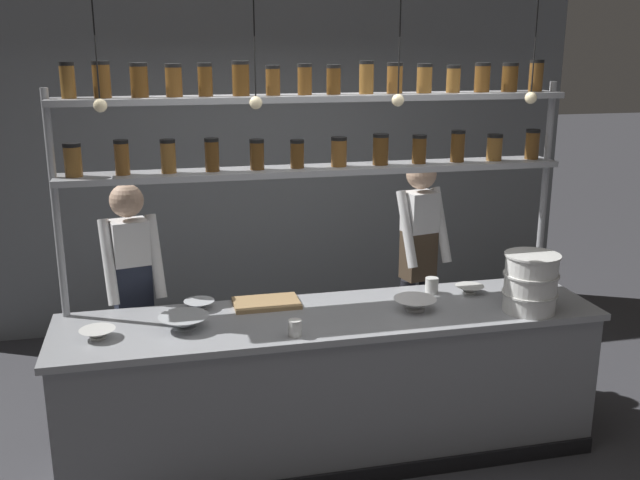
{
  "coord_description": "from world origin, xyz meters",
  "views": [
    {
      "loc": [
        -0.97,
        -3.82,
        2.45
      ],
      "look_at": [
        -0.03,
        0.2,
        1.32
      ],
      "focal_mm": 40.0,
      "sensor_mm": 36.0,
      "label": 1
    }
  ],
  "objects_px": {
    "cutting_board": "(266,303)",
    "prep_bowl_center_front": "(199,305)",
    "prep_bowl_near_right": "(98,334)",
    "serving_cup_front": "(432,286)",
    "prep_bowl_near_left": "(415,304)",
    "serving_cup_by_board": "(295,328)",
    "prep_bowl_far_left": "(469,290)",
    "chef_center": "(419,257)",
    "prep_bowl_center_back": "(184,322)",
    "container_stack": "(531,283)",
    "spice_shelf_unit": "(319,136)",
    "chef_left": "(133,293)"
  },
  "relations": [
    {
      "from": "chef_left",
      "to": "prep_bowl_center_front",
      "type": "relative_size",
      "value": 8.86
    },
    {
      "from": "spice_shelf_unit",
      "to": "prep_bowl_near_right",
      "type": "bearing_deg",
      "value": -163.61
    },
    {
      "from": "cutting_board",
      "to": "prep_bowl_far_left",
      "type": "relative_size",
      "value": 2.18
    },
    {
      "from": "container_stack",
      "to": "cutting_board",
      "type": "bearing_deg",
      "value": 163.0
    },
    {
      "from": "cutting_board",
      "to": "prep_bowl_far_left",
      "type": "height_order",
      "value": "prep_bowl_far_left"
    },
    {
      "from": "spice_shelf_unit",
      "to": "prep_bowl_near_right",
      "type": "xyz_separation_m",
      "value": [
        -1.32,
        -0.39,
        -0.98
      ]
    },
    {
      "from": "chef_center",
      "to": "serving_cup_front",
      "type": "distance_m",
      "value": 0.62
    },
    {
      "from": "cutting_board",
      "to": "prep_bowl_near_right",
      "type": "relative_size",
      "value": 2.06
    },
    {
      "from": "chef_left",
      "to": "prep_bowl_near_right",
      "type": "xyz_separation_m",
      "value": [
        -0.18,
        -0.66,
        0.0
      ]
    },
    {
      "from": "container_stack",
      "to": "prep_bowl_near_left",
      "type": "relative_size",
      "value": 1.37
    },
    {
      "from": "prep_bowl_center_back",
      "to": "prep_bowl_near_right",
      "type": "height_order",
      "value": "prep_bowl_center_back"
    },
    {
      "from": "spice_shelf_unit",
      "to": "prep_bowl_near_left",
      "type": "xyz_separation_m",
      "value": [
        0.5,
        -0.37,
        -0.98
      ]
    },
    {
      "from": "container_stack",
      "to": "prep_bowl_near_left",
      "type": "height_order",
      "value": "container_stack"
    },
    {
      "from": "chef_center",
      "to": "prep_bowl_center_back",
      "type": "bearing_deg",
      "value": -166.57
    },
    {
      "from": "chef_left",
      "to": "prep_bowl_center_front",
      "type": "xyz_separation_m",
      "value": [
        0.39,
        -0.33,
        0.0
      ]
    },
    {
      "from": "container_stack",
      "to": "prep_bowl_center_back",
      "type": "bearing_deg",
      "value": 174.71
    },
    {
      "from": "prep_bowl_center_front",
      "to": "prep_bowl_far_left",
      "type": "height_order",
      "value": "same"
    },
    {
      "from": "prep_bowl_center_back",
      "to": "serving_cup_by_board",
      "type": "relative_size",
      "value": 2.98
    },
    {
      "from": "cutting_board",
      "to": "serving_cup_by_board",
      "type": "relative_size",
      "value": 4.21
    },
    {
      "from": "prep_bowl_near_right",
      "to": "serving_cup_by_board",
      "type": "height_order",
      "value": "serving_cup_by_board"
    },
    {
      "from": "chef_center",
      "to": "prep_bowl_center_back",
      "type": "xyz_separation_m",
      "value": [
        -1.71,
        -0.85,
        -0.02
      ]
    },
    {
      "from": "prep_bowl_near_right",
      "to": "serving_cup_front",
      "type": "distance_m",
      "value": 2.05
    },
    {
      "from": "chef_center",
      "to": "prep_bowl_center_back",
      "type": "height_order",
      "value": "chef_center"
    },
    {
      "from": "container_stack",
      "to": "prep_bowl_far_left",
      "type": "xyz_separation_m",
      "value": [
        -0.21,
        0.37,
        -0.15
      ]
    },
    {
      "from": "chef_left",
      "to": "serving_cup_front",
      "type": "xyz_separation_m",
      "value": [
        1.86,
        -0.39,
        0.03
      ]
    },
    {
      "from": "prep_bowl_near_left",
      "to": "serving_cup_front",
      "type": "relative_size",
      "value": 2.54
    },
    {
      "from": "prep_bowl_center_front",
      "to": "cutting_board",
      "type": "bearing_deg",
      "value": -3.82
    },
    {
      "from": "prep_bowl_center_front",
      "to": "serving_cup_front",
      "type": "relative_size",
      "value": 1.82
    },
    {
      "from": "serving_cup_front",
      "to": "chef_left",
      "type": "bearing_deg",
      "value": 168.29
    },
    {
      "from": "spice_shelf_unit",
      "to": "prep_bowl_near_right",
      "type": "distance_m",
      "value": 1.69
    },
    {
      "from": "spice_shelf_unit",
      "to": "prep_bowl_far_left",
      "type": "distance_m",
      "value": 1.38
    },
    {
      "from": "serving_cup_front",
      "to": "spice_shelf_unit",
      "type": "bearing_deg",
      "value": 170.74
    },
    {
      "from": "prep_bowl_center_front",
      "to": "prep_bowl_near_right",
      "type": "height_order",
      "value": "prep_bowl_near_right"
    },
    {
      "from": "prep_bowl_far_left",
      "to": "serving_cup_front",
      "type": "bearing_deg",
      "value": 166.16
    },
    {
      "from": "spice_shelf_unit",
      "to": "cutting_board",
      "type": "height_order",
      "value": "spice_shelf_unit"
    },
    {
      "from": "chef_left",
      "to": "cutting_board",
      "type": "height_order",
      "value": "chef_left"
    },
    {
      "from": "prep_bowl_near_left",
      "to": "serving_cup_by_board",
      "type": "relative_size",
      "value": 2.72
    },
    {
      "from": "chef_left",
      "to": "prep_bowl_near_left",
      "type": "bearing_deg",
      "value": -34.02
    },
    {
      "from": "prep_bowl_near_right",
      "to": "prep_bowl_far_left",
      "type": "bearing_deg",
      "value": 5.4
    },
    {
      "from": "container_stack",
      "to": "serving_cup_by_board",
      "type": "distance_m",
      "value": 1.44
    },
    {
      "from": "cutting_board",
      "to": "prep_bowl_center_front",
      "type": "distance_m",
      "value": 0.41
    },
    {
      "from": "prep_bowl_near_left",
      "to": "serving_cup_by_board",
      "type": "xyz_separation_m",
      "value": [
        -0.78,
        -0.23,
        0.01
      ]
    },
    {
      "from": "chef_left",
      "to": "serving_cup_front",
      "type": "height_order",
      "value": "chef_left"
    },
    {
      "from": "chef_left",
      "to": "chef_center",
      "type": "height_order",
      "value": "chef_center"
    },
    {
      "from": "cutting_board",
      "to": "prep_bowl_center_back",
      "type": "distance_m",
      "value": 0.58
    },
    {
      "from": "chef_left",
      "to": "prep_bowl_far_left",
      "type": "height_order",
      "value": "chef_left"
    },
    {
      "from": "chef_center",
      "to": "spice_shelf_unit",
      "type": "bearing_deg",
      "value": -163.14
    },
    {
      "from": "prep_bowl_near_left",
      "to": "serving_cup_by_board",
      "type": "distance_m",
      "value": 0.81
    },
    {
      "from": "cutting_board",
      "to": "prep_bowl_near_left",
      "type": "height_order",
      "value": "prep_bowl_near_left"
    },
    {
      "from": "chef_center",
      "to": "serving_cup_by_board",
      "type": "height_order",
      "value": "chef_center"
    }
  ]
}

